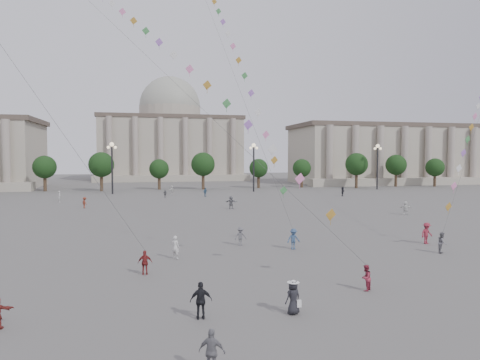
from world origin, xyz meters
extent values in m
plane|color=#595754|center=(0.00, 0.00, 0.00)|extent=(360.00, 360.00, 0.00)
cube|color=#A8A08D|center=(75.00, 95.00, 8.00)|extent=(80.00, 22.00, 16.00)
cube|color=#50443B|center=(75.00, 95.00, 16.60)|extent=(81.60, 22.44, 1.20)
cube|color=#A8A08D|center=(75.00, 82.00, 1.00)|extent=(84.00, 4.00, 2.00)
cube|color=#A8A08D|center=(0.00, 130.00, 10.00)|extent=(46.00, 30.00, 20.00)
cube|color=#50443B|center=(0.00, 130.00, 20.60)|extent=(46.92, 30.60, 1.20)
cube|color=#A8A08D|center=(0.00, 113.00, 1.00)|extent=(48.30, 4.00, 2.00)
cylinder|color=#A8A08D|center=(0.00, 130.00, 22.50)|extent=(21.00, 21.00, 5.00)
sphere|color=#9A9B8D|center=(0.00, 130.00, 25.00)|extent=(21.00, 21.00, 21.00)
cylinder|color=#3C2D1E|center=(-30.00, 78.00, 1.76)|extent=(0.70, 0.70, 3.52)
sphere|color=black|center=(-30.00, 78.00, 5.44)|extent=(5.12, 5.12, 5.12)
cylinder|color=#3C2D1E|center=(-18.00, 78.00, 1.76)|extent=(0.70, 0.70, 3.52)
sphere|color=black|center=(-18.00, 78.00, 5.44)|extent=(5.12, 5.12, 5.12)
cylinder|color=#3C2D1E|center=(-6.00, 78.00, 1.76)|extent=(0.70, 0.70, 3.52)
sphere|color=black|center=(-6.00, 78.00, 5.44)|extent=(5.12, 5.12, 5.12)
cylinder|color=#3C2D1E|center=(6.00, 78.00, 1.76)|extent=(0.70, 0.70, 3.52)
sphere|color=black|center=(6.00, 78.00, 5.44)|extent=(5.12, 5.12, 5.12)
cylinder|color=#3C2D1E|center=(18.00, 78.00, 1.76)|extent=(0.70, 0.70, 3.52)
sphere|color=black|center=(18.00, 78.00, 5.44)|extent=(5.12, 5.12, 5.12)
cylinder|color=#3C2D1E|center=(30.00, 78.00, 1.76)|extent=(0.70, 0.70, 3.52)
sphere|color=black|center=(30.00, 78.00, 5.44)|extent=(5.12, 5.12, 5.12)
cylinder|color=#3C2D1E|center=(42.00, 78.00, 1.76)|extent=(0.70, 0.70, 3.52)
sphere|color=black|center=(42.00, 78.00, 5.44)|extent=(5.12, 5.12, 5.12)
cylinder|color=#3C2D1E|center=(54.00, 78.00, 1.76)|extent=(0.70, 0.70, 3.52)
sphere|color=black|center=(54.00, 78.00, 5.44)|extent=(5.12, 5.12, 5.12)
cylinder|color=#3C2D1E|center=(66.00, 78.00, 1.76)|extent=(0.70, 0.70, 3.52)
sphere|color=black|center=(66.00, 78.00, 5.44)|extent=(5.12, 5.12, 5.12)
cylinder|color=#262628|center=(-15.00, 70.00, 5.00)|extent=(0.36, 0.36, 10.00)
sphere|color=#FFE5B2|center=(-15.00, 70.00, 10.20)|extent=(0.90, 0.90, 0.90)
sphere|color=#FFE5B2|center=(-15.70, 70.00, 9.60)|extent=(0.60, 0.60, 0.60)
sphere|color=#FFE5B2|center=(-14.30, 70.00, 9.60)|extent=(0.60, 0.60, 0.60)
cylinder|color=#262628|center=(15.00, 70.00, 5.00)|extent=(0.36, 0.36, 10.00)
sphere|color=#FFE5B2|center=(15.00, 70.00, 10.20)|extent=(0.90, 0.90, 0.90)
sphere|color=#FFE5B2|center=(14.30, 70.00, 9.60)|extent=(0.60, 0.60, 0.60)
sphere|color=#FFE5B2|center=(15.70, 70.00, 9.60)|extent=(0.60, 0.60, 0.60)
cylinder|color=#262628|center=(45.00, 70.00, 5.00)|extent=(0.36, 0.36, 10.00)
sphere|color=#FFE5B2|center=(45.00, 70.00, 10.20)|extent=(0.90, 0.90, 0.90)
sphere|color=#FFE5B2|center=(44.30, 70.00, 9.60)|extent=(0.60, 0.60, 0.60)
sphere|color=#FFE5B2|center=(45.70, 70.00, 9.60)|extent=(0.60, 0.60, 0.60)
imported|color=#375B7D|center=(2.95, 60.36, 0.87)|extent=(1.06, 0.96, 1.73)
imported|color=silver|center=(-3.12, 66.15, 0.92)|extent=(1.40, 1.71, 1.83)
imported|color=#57585C|center=(-0.09, 14.26, 0.80)|extent=(1.09, 0.70, 1.61)
imported|color=silver|center=(25.40, 28.90, 0.89)|extent=(1.67, 0.59, 1.78)
imported|color=maroon|center=(16.05, 11.52, 0.94)|extent=(1.35, 0.98, 1.87)
imported|color=black|center=(29.32, 55.66, 0.89)|extent=(1.46, 1.61, 1.78)
imported|color=#BBBBB7|center=(-22.41, 55.09, 0.95)|extent=(0.57, 0.76, 1.91)
imported|color=slate|center=(4.10, 40.04, 0.96)|extent=(1.82, 1.38, 1.92)
imported|color=silver|center=(-5.88, 10.57, 0.87)|extent=(0.76, 0.71, 1.75)
imported|color=#57575B|center=(-4.71, 59.55, 0.75)|extent=(0.94, 0.59, 1.50)
imported|color=brown|center=(-17.09, 45.42, 0.84)|extent=(1.14, 1.24, 1.67)
imported|color=maroon|center=(-8.07, 6.62, 0.79)|extent=(0.95, 0.44, 1.58)
imported|color=slate|center=(-5.71, -6.88, 0.81)|extent=(1.03, 0.74, 1.62)
imported|color=black|center=(-5.46, -1.70, 0.88)|extent=(1.06, 0.49, 1.77)
imported|color=#96293E|center=(4.24, 0.57, 0.75)|extent=(0.92, 0.90, 1.49)
imported|color=#324D72|center=(3.86, 11.84, 0.86)|extent=(1.16, 0.74, 1.72)
imported|color=slate|center=(14.91, 8.02, 0.84)|extent=(1.02, 1.03, 1.67)
imported|color=black|center=(-1.02, -2.01, 0.83)|extent=(0.94, 0.76, 1.66)
cone|color=white|center=(-1.02, -2.01, 1.62)|extent=(0.52, 0.52, 0.14)
cylinder|color=white|center=(-1.02, -2.01, 1.56)|extent=(0.60, 0.60, 0.02)
cube|color=white|center=(-0.77, -2.16, 0.55)|extent=(0.22, 0.10, 0.35)
cylinder|color=#3F3F3F|center=(-13.64, 8.20, 9.85)|extent=(0.02, 0.02, 20.16)
cylinder|color=#3F3F3F|center=(-10.89, 27.64, 21.63)|extent=(0.02, 0.02, 73.96)
cube|color=#B8842B|center=(3.03, 2.73, 4.11)|extent=(0.76, 0.25, 0.76)
cube|color=pink|center=(1.82, 4.90, 6.21)|extent=(0.76, 0.25, 0.76)
cube|color=white|center=(0.61, 7.07, 8.14)|extent=(0.76, 0.25, 0.76)
cube|color=#A265CB|center=(-0.60, 9.23, 9.98)|extent=(0.76, 0.25, 0.76)
cube|color=#428F4B|center=(-1.81, 11.40, 11.75)|extent=(0.76, 0.25, 0.76)
cube|color=#B8842B|center=(-3.02, 13.56, 13.47)|extent=(0.76, 0.25, 0.76)
cube|color=pink|center=(-4.23, 15.73, 15.15)|extent=(0.76, 0.25, 0.76)
cube|color=white|center=(-5.45, 17.90, 16.79)|extent=(0.76, 0.25, 0.76)
cube|color=#A265CB|center=(-6.66, 20.06, 18.40)|extent=(0.76, 0.25, 0.76)
cube|color=#428F4B|center=(-7.87, 22.23, 19.98)|extent=(0.76, 0.25, 0.76)
cube|color=#B8842B|center=(-9.08, 24.39, 21.54)|extent=(0.76, 0.25, 0.76)
cube|color=pink|center=(-10.29, 26.56, 23.08)|extent=(0.76, 0.25, 0.76)
cube|color=white|center=(-11.50, 28.72, 24.60)|extent=(0.76, 0.25, 0.76)
cylinder|color=#3F3F3F|center=(0.95, 37.06, 26.50)|extent=(0.02, 0.02, 71.26)
cube|color=#428F4B|center=(3.63, 13.86, 4.74)|extent=(0.76, 0.25, 0.76)
cube|color=#B8842B|center=(3.40, 15.88, 7.34)|extent=(0.76, 0.25, 0.76)
cube|color=pink|center=(3.16, 17.89, 9.75)|extent=(0.76, 0.25, 0.76)
cube|color=white|center=(2.93, 19.91, 12.03)|extent=(0.76, 0.25, 0.76)
cube|color=#A265CB|center=(2.70, 21.93, 14.23)|extent=(0.76, 0.25, 0.76)
cube|color=#428F4B|center=(2.47, 23.95, 16.36)|extent=(0.76, 0.25, 0.76)
cube|color=#B8842B|center=(2.23, 25.96, 18.45)|extent=(0.76, 0.25, 0.76)
cube|color=pink|center=(2.00, 27.98, 20.48)|extent=(0.76, 0.25, 0.76)
cube|color=white|center=(1.77, 30.00, 22.48)|extent=(0.76, 0.25, 0.76)
cube|color=#A265CB|center=(1.53, 32.02, 24.45)|extent=(0.76, 0.25, 0.76)
cube|color=#428F4B|center=(1.30, 34.03, 26.38)|extent=(0.76, 0.25, 0.76)
cube|color=#B8842B|center=(1.07, 36.05, 28.29)|extent=(0.76, 0.25, 0.76)
cube|color=#B8842B|center=(16.55, 9.47, 3.50)|extent=(0.76, 0.25, 0.76)
cube|color=pink|center=(18.19, 10.92, 5.11)|extent=(0.76, 0.25, 0.76)
cube|color=white|center=(19.82, 12.37, 6.60)|extent=(0.76, 0.25, 0.76)
cube|color=#A265CB|center=(21.46, 13.82, 8.01)|extent=(0.76, 0.25, 0.76)
cube|color=#428F4B|center=(23.10, 15.27, 9.37)|extent=(0.76, 0.25, 0.76)
cube|color=#B8842B|center=(24.74, 16.72, 10.68)|extent=(0.76, 0.25, 0.76)
cube|color=pink|center=(26.37, 18.17, 11.97)|extent=(0.76, 0.25, 0.76)
cube|color=white|center=(28.01, 19.62, 13.23)|extent=(0.76, 0.25, 0.76)
camera|label=1|loc=(-7.84, -21.35, 7.61)|focal=32.00mm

